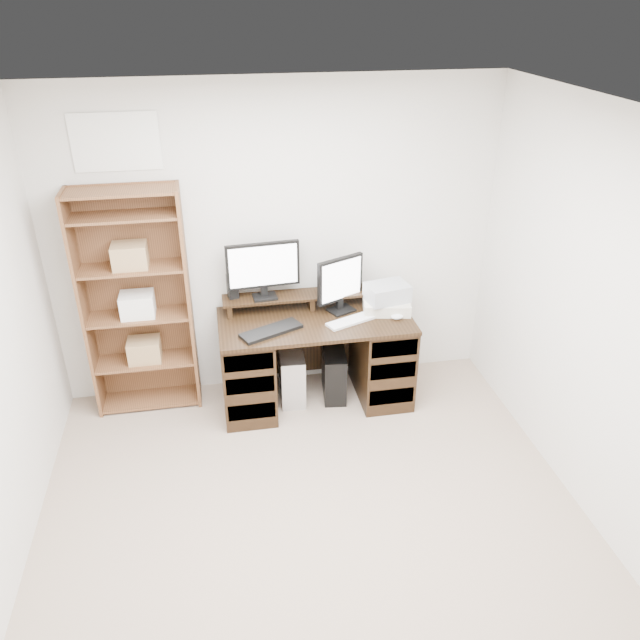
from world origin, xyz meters
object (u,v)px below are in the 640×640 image
object	(u,v)px
printer	(386,305)
monitor_wide	(263,267)
monitor_small	(340,282)
bookshelf	(137,301)
tower_black	(334,372)
tower_silver	(292,374)
desk	(315,358)

from	to	relation	value
printer	monitor_wide	bearing A→B (deg)	179.96
monitor_small	bookshelf	xyz separation A→B (m)	(-1.55, 0.11, -0.08)
tower_black	bookshelf	world-z (taller)	bookshelf
monitor_wide	printer	size ratio (longest dim) A/B	1.56
monitor_small	bookshelf	bearing A→B (deg)	151.44
monitor_small	bookshelf	size ratio (longest dim) A/B	0.25
tower_silver	bookshelf	size ratio (longest dim) A/B	0.24
desk	monitor_small	bearing A→B (deg)	25.92
monitor_wide	printer	world-z (taller)	monitor_wide
monitor_wide	tower_silver	distance (m)	0.93
desk	bookshelf	bearing A→B (deg)	170.95
monitor_small	printer	size ratio (longest dim) A/B	1.23
tower_silver	desk	bearing A→B (deg)	-16.87
tower_black	monitor_wide	bearing A→B (deg)	168.95
monitor_small	tower_black	size ratio (longest dim) A/B	1.04
monitor_small	tower_black	distance (m)	0.79
desk	tower_silver	xyz separation A→B (m)	(-0.19, 0.07, -0.17)
printer	bookshelf	size ratio (longest dim) A/B	0.20
tower_silver	printer	bearing A→B (deg)	0.30
monitor_small	bookshelf	distance (m)	1.56
monitor_small	printer	distance (m)	0.42
monitor_wide	desk	bearing A→B (deg)	-34.15
monitor_wide	tower_black	distance (m)	1.07
desk	monitor_wide	distance (m)	0.85
printer	bookshelf	bearing A→B (deg)	-174.77
desk	bookshelf	world-z (taller)	bookshelf
monitor_small	tower_silver	world-z (taller)	monitor_small
desk	tower_black	bearing A→B (deg)	14.19
printer	tower_black	xyz separation A→B (m)	(-0.42, 0.01, -0.59)
tower_silver	bookshelf	distance (m)	1.35
tower_black	bookshelf	size ratio (longest dim) A/B	0.24
monitor_small	tower_silver	size ratio (longest dim) A/B	1.04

